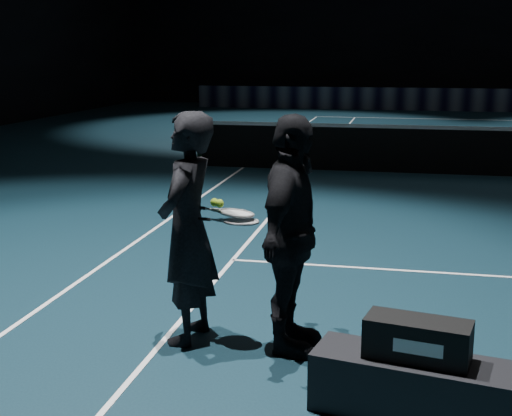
{
  "coord_description": "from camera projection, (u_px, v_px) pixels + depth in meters",
  "views": [
    {
      "loc": [
        -2.21,
        -14.0,
        2.34
      ],
      "look_at": [
        -3.35,
        -8.7,
        1.15
      ],
      "focal_mm": 50.0,
      "sensor_mm": 36.0,
      "label": 1
    }
  ],
  "objects": [
    {
      "name": "net_post_left",
      "position": [
        199.0,
        140.0,
        14.62
      ],
      "size": [
        0.1,
        0.1,
        1.1
      ],
      "primitive_type": "cylinder",
      "color": "black",
      "rests_on": "floor"
    },
    {
      "name": "player_bench",
      "position": [
        415.0,
        387.0,
        4.64
      ],
      "size": [
        1.39,
        0.7,
        0.4
      ],
      "primitive_type": "cube",
      "rotation": [
        0.0,
        0.0,
        -0.2
      ],
      "color": "black",
      "rests_on": "floor"
    },
    {
      "name": "player_b",
      "position": [
        291.0,
        236.0,
        5.52
      ],
      "size": [
        0.57,
        1.15,
        1.89
      ],
      "primitive_type": "imported",
      "rotation": [
        0.0,
        0.0,
        1.47
      ],
      "color": "black",
      "rests_on": "floor"
    },
    {
      "name": "racket_upper",
      "position": [
        236.0,
        213.0,
        5.64
      ],
      "size": [
        0.68,
        0.23,
        0.1
      ],
      "primitive_type": null,
      "rotation": [
        0.0,
        0.1,
        0.02
      ],
      "color": "black",
      "rests_on": "player_b"
    },
    {
      "name": "tennis_balls",
      "position": [
        217.0,
        201.0,
        5.62
      ],
      "size": [
        0.12,
        0.1,
        0.12
      ],
      "primitive_type": null,
      "color": "#ADEA31",
      "rests_on": "racket_upper"
    },
    {
      "name": "racket_lower",
      "position": [
        241.0,
        221.0,
        5.6
      ],
      "size": [
        0.69,
        0.25,
        0.03
      ],
      "primitive_type": null,
      "rotation": [
        0.0,
        0.0,
        -0.05
      ],
      "color": "black",
      "rests_on": "player_a"
    },
    {
      "name": "racket_bag",
      "position": [
        418.0,
        339.0,
        4.57
      ],
      "size": [
        0.71,
        0.41,
        0.27
      ],
      "primitive_type": "cube",
      "rotation": [
        0.0,
        0.0,
        -0.2
      ],
      "color": "black",
      "rests_on": "player_bench"
    },
    {
      "name": "bag_signature",
      "position": [
        418.0,
        348.0,
        4.43
      ],
      "size": [
        0.31,
        0.06,
        0.09
      ],
      "primitive_type": "cube",
      "rotation": [
        0.0,
        0.0,
        -0.2
      ],
      "color": "white",
      "rests_on": "racket_bag"
    },
    {
      "name": "player_a",
      "position": [
        187.0,
        229.0,
        5.73
      ],
      "size": [
        0.5,
        0.72,
        1.89
      ],
      "primitive_type": "imported",
      "rotation": [
        0.0,
        0.0,
        -1.65
      ],
      "color": "black",
      "rests_on": "floor"
    },
    {
      "name": "sponsor_backdrop",
      "position": [
        467.0,
        100.0,
        28.13
      ],
      "size": [
        22.0,
        0.15,
        0.9
      ],
      "primitive_type": "cube",
      "color": "black",
      "rests_on": "floor"
    }
  ]
}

